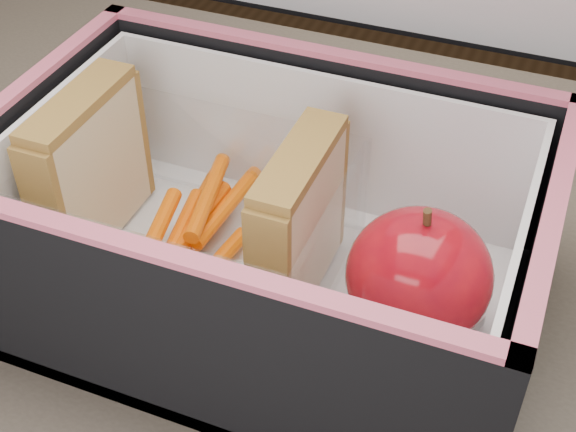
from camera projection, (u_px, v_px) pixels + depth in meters
name	position (u px, v px, depth m)	size (l,w,h in m)	color
lunch_bag	(269.00, 211.00, 0.47)	(0.32, 0.26, 0.32)	black
plastic_tub	(192.00, 214.00, 0.50)	(0.19, 0.13, 0.08)	white
sandwich_left	(89.00, 168.00, 0.51)	(0.03, 0.09, 0.10)	#D2BA89
sandwich_right	(299.00, 224.00, 0.47)	(0.03, 0.09, 0.10)	#D2BA89
carrot_sticks	(196.00, 227.00, 0.52)	(0.06, 0.14, 0.03)	#E23500
paper_napkin	(403.00, 321.00, 0.48)	(0.07, 0.07, 0.01)	white
red_apple	(419.00, 276.00, 0.45)	(0.10, 0.10, 0.09)	maroon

